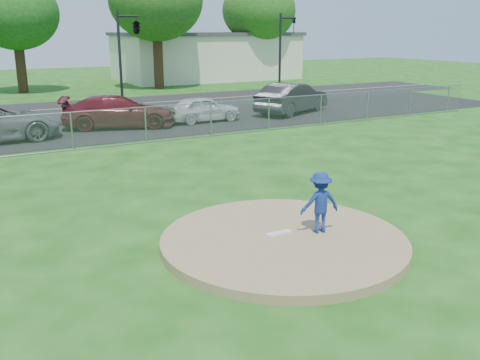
% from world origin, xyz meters
% --- Properties ---
extents(ground, '(120.00, 120.00, 0.00)m').
position_xyz_m(ground, '(0.00, 10.00, 0.00)').
color(ground, '#154B10').
rests_on(ground, ground).
extents(pitchers_mound, '(5.40, 5.40, 0.20)m').
position_xyz_m(pitchers_mound, '(0.00, 0.00, 0.10)').
color(pitchers_mound, '#927650').
rests_on(pitchers_mound, ground).
extents(pitching_rubber, '(0.60, 0.15, 0.04)m').
position_xyz_m(pitching_rubber, '(0.00, 0.20, 0.22)').
color(pitching_rubber, white).
rests_on(pitching_rubber, pitchers_mound).
extents(chain_link_fence, '(40.00, 0.06, 1.50)m').
position_xyz_m(chain_link_fence, '(0.00, 12.00, 0.75)').
color(chain_link_fence, gray).
rests_on(chain_link_fence, ground).
extents(parking_lot, '(50.00, 8.00, 0.01)m').
position_xyz_m(parking_lot, '(0.00, 16.50, 0.01)').
color(parking_lot, black).
rests_on(parking_lot, ground).
extents(street, '(60.00, 7.00, 0.01)m').
position_xyz_m(street, '(0.00, 24.00, 0.00)').
color(street, black).
rests_on(street, ground).
extents(commercial_building, '(16.40, 9.40, 4.30)m').
position_xyz_m(commercial_building, '(16.00, 38.00, 2.16)').
color(commercial_building, beige).
rests_on(commercial_building, ground).
extents(tree_center, '(6.16, 6.16, 9.84)m').
position_xyz_m(tree_center, '(-1.00, 34.00, 6.47)').
color(tree_center, '#331E12').
rests_on(tree_center, ground).
extents(tree_far_right, '(6.72, 6.72, 10.74)m').
position_xyz_m(tree_far_right, '(20.00, 35.00, 7.06)').
color(tree_far_right, '#341D13').
rests_on(tree_far_right, ground).
extents(traffic_signal_center, '(1.42, 2.48, 5.60)m').
position_xyz_m(traffic_signal_center, '(3.97, 22.00, 4.61)').
color(traffic_signal_center, black).
rests_on(traffic_signal_center, ground).
extents(traffic_signal_right, '(1.28, 0.20, 5.60)m').
position_xyz_m(traffic_signal_right, '(14.24, 22.00, 3.36)').
color(traffic_signal_right, black).
rests_on(traffic_signal_right, ground).
extents(pitcher, '(0.98, 0.68, 1.38)m').
position_xyz_m(pitcher, '(0.87, -0.11, 0.89)').
color(pitcher, navy).
rests_on(pitcher, pitchers_mound).
extents(parked_car_darkred, '(5.70, 3.66, 1.54)m').
position_xyz_m(parked_car_darkred, '(1.02, 16.06, 0.78)').
color(parked_car_darkred, maroon).
rests_on(parked_car_darkred, parking_lot).
extents(parked_car_pearl, '(3.86, 1.63, 1.30)m').
position_xyz_m(parked_car_pearl, '(5.34, 15.68, 0.66)').
color(parked_car_pearl, silver).
rests_on(parked_car_pearl, parking_lot).
extents(parked_car_charcoal, '(5.46, 3.82, 1.71)m').
position_xyz_m(parked_car_charcoal, '(10.94, 15.90, 0.86)').
color(parked_car_charcoal, '#262628').
rests_on(parked_car_charcoal, parking_lot).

